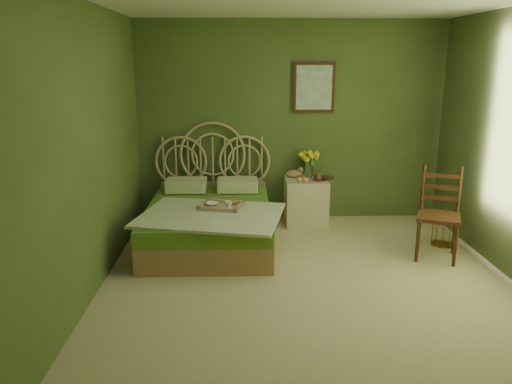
{
  "coord_description": "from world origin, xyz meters",
  "views": [
    {
      "loc": [
        -0.64,
        -4.3,
        2.09
      ],
      "look_at": [
        -0.49,
        1.0,
        0.69
      ],
      "focal_mm": 35.0,
      "sensor_mm": 36.0,
      "label": 1
    }
  ],
  "objects_px": {
    "nightstand": "(306,196)",
    "birdcage": "(444,229)",
    "chair": "(436,207)",
    "bed": "(210,219)"
  },
  "relations": [
    {
      "from": "birdcage",
      "to": "chair",
      "type": "bearing_deg",
      "value": -128.36
    },
    {
      "from": "chair",
      "to": "birdcage",
      "type": "distance_m",
      "value": 0.52
    },
    {
      "from": "nightstand",
      "to": "birdcage",
      "type": "height_order",
      "value": "nightstand"
    },
    {
      "from": "nightstand",
      "to": "birdcage",
      "type": "relative_size",
      "value": 2.54
    },
    {
      "from": "bed",
      "to": "nightstand",
      "type": "xyz_separation_m",
      "value": [
        1.22,
        0.7,
        0.07
      ]
    },
    {
      "from": "bed",
      "to": "nightstand",
      "type": "bearing_deg",
      "value": 29.86
    },
    {
      "from": "chair",
      "to": "nightstand",
      "type": "bearing_deg",
      "value": 158.53
    },
    {
      "from": "bed",
      "to": "chair",
      "type": "xyz_separation_m",
      "value": [
        2.49,
        -0.48,
        0.26
      ]
    },
    {
      "from": "chair",
      "to": "birdcage",
      "type": "height_order",
      "value": "chair"
    },
    {
      "from": "nightstand",
      "to": "chair",
      "type": "relative_size",
      "value": 1.03
    }
  ]
}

